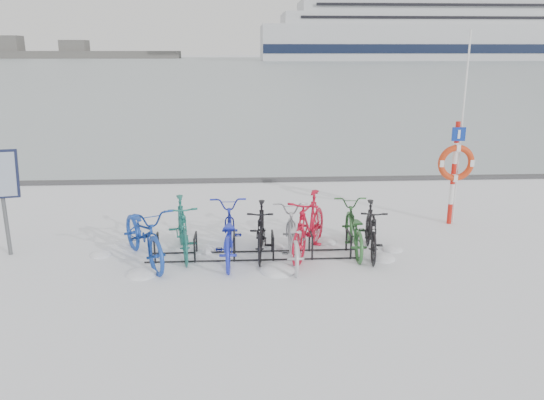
# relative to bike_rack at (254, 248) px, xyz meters

# --- Properties ---
(ground) EXTENTS (900.00, 900.00, 0.00)m
(ground) POSITION_rel_bike_rack_xyz_m (0.00, 0.00, -0.18)
(ground) COLOR white
(ground) RESTS_ON ground
(ice_sheet) EXTENTS (400.00, 298.00, 0.02)m
(ice_sheet) POSITION_rel_bike_rack_xyz_m (0.00, 155.00, -0.17)
(ice_sheet) COLOR #A4B1B9
(ice_sheet) RESTS_ON ground
(quay_edge) EXTENTS (400.00, 0.25, 0.10)m
(quay_edge) POSITION_rel_bike_rack_xyz_m (0.00, 5.90, -0.13)
(quay_edge) COLOR #3F3F42
(quay_edge) RESTS_ON ground
(bike_rack) EXTENTS (4.00, 0.48, 0.46)m
(bike_rack) POSITION_rel_bike_rack_xyz_m (0.00, 0.00, 0.00)
(bike_rack) COLOR black
(bike_rack) RESTS_ON ground
(info_board) EXTENTS (0.71, 0.37, 2.01)m
(info_board) POSITION_rel_bike_rack_xyz_m (-4.62, 0.35, 1.27)
(info_board) COLOR #595B5E
(info_board) RESTS_ON ground
(lifebuoy_station) EXTENTS (0.80, 0.23, 4.16)m
(lifebuoy_station) POSITION_rel_bike_rack_xyz_m (4.43, 1.68, 1.21)
(lifebuoy_station) COLOR red
(lifebuoy_station) RESTS_ON ground
(cruise_ferry) EXTENTS (149.76, 28.22, 49.21)m
(cruise_ferry) POSITION_rel_bike_rack_xyz_m (81.44, 198.24, 13.22)
(cruise_ferry) COLOR silver
(cruise_ferry) RESTS_ON ground
(bike_0) EXTENTS (1.64, 2.24, 1.12)m
(bike_0) POSITION_rel_bike_rack_xyz_m (-2.00, -0.06, 0.38)
(bike_0) COLOR #173D9F
(bike_0) RESTS_ON ground
(bike_1) EXTENTS (0.85, 1.91, 1.11)m
(bike_1) POSITION_rel_bike_rack_xyz_m (-1.34, 0.24, 0.37)
(bike_1) COLOR #1C655A
(bike_1) RESTS_ON ground
(bike_2) EXTENTS (0.70, 2.00, 1.05)m
(bike_2) POSITION_rel_bike_rack_xyz_m (-0.47, -0.01, 0.34)
(bike_2) COLOR #1E2AB9
(bike_2) RESTS_ON ground
(bike_3) EXTENTS (0.61, 1.72, 1.01)m
(bike_3) POSITION_rel_bike_rack_xyz_m (0.15, 0.16, 0.33)
(bike_3) COLOR black
(bike_3) RESTS_ON ground
(bike_4) EXTENTS (0.69, 1.93, 1.01)m
(bike_4) POSITION_rel_bike_rack_xyz_m (0.70, -0.23, 0.32)
(bike_4) COLOR #B2B6BB
(bike_4) RESTS_ON ground
(bike_5) EXTENTS (1.32, 2.06, 1.20)m
(bike_5) POSITION_rel_bike_rack_xyz_m (1.05, 0.11, 0.42)
(bike_5) COLOR #B60E27
(bike_5) RESTS_ON ground
(bike_6) EXTENTS (0.71, 1.86, 0.96)m
(bike_6) POSITION_rel_bike_rack_xyz_m (1.93, 0.26, 0.30)
(bike_6) COLOR #2E6431
(bike_6) RESTS_ON ground
(bike_7) EXTENTS (0.70, 1.75, 1.02)m
(bike_7) POSITION_rel_bike_rack_xyz_m (2.23, 0.04, 0.33)
(bike_7) COLOR black
(bike_7) RESTS_ON ground
(snow_drifts) EXTENTS (6.01, 1.96, 0.22)m
(snow_drifts) POSITION_rel_bike_rack_xyz_m (0.06, -0.18, -0.18)
(snow_drifts) COLOR white
(snow_drifts) RESTS_ON ground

